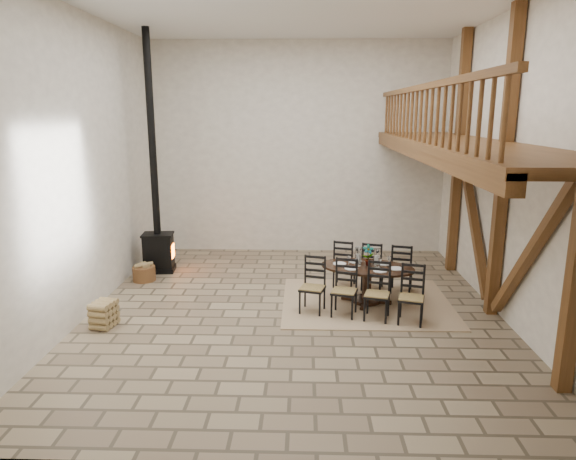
{
  "coord_description": "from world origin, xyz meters",
  "views": [
    {
      "loc": [
        0.15,
        -8.38,
        3.38
      ],
      "look_at": [
        -0.12,
        0.4,
        1.35
      ],
      "focal_mm": 32.0,
      "sensor_mm": 36.0,
      "label": 1
    }
  ],
  "objects_px": {
    "log_basket": "(144,273)",
    "wood_stove": "(157,220)",
    "dining_table": "(366,285)",
    "log_stack": "(104,314)"
  },
  "relations": [
    {
      "from": "dining_table",
      "to": "wood_stove",
      "type": "bearing_deg",
      "value": 171.86
    },
    {
      "from": "log_basket",
      "to": "log_stack",
      "type": "xyz_separation_m",
      "value": [
        0.07,
        -2.31,
        0.05
      ]
    },
    {
      "from": "dining_table",
      "to": "log_basket",
      "type": "relative_size",
      "value": 4.94
    },
    {
      "from": "log_basket",
      "to": "wood_stove",
      "type": "bearing_deg",
      "value": 77.97
    },
    {
      "from": "wood_stove",
      "to": "log_stack",
      "type": "xyz_separation_m",
      "value": [
        -0.07,
        -2.96,
        -0.91
      ]
    },
    {
      "from": "wood_stove",
      "to": "log_basket",
      "type": "xyz_separation_m",
      "value": [
        -0.14,
        -0.64,
        -0.96
      ]
    },
    {
      "from": "dining_table",
      "to": "log_stack",
      "type": "distance_m",
      "value": 4.46
    },
    {
      "from": "log_basket",
      "to": "log_stack",
      "type": "height_order",
      "value": "log_stack"
    },
    {
      "from": "wood_stove",
      "to": "log_basket",
      "type": "relative_size",
      "value": 10.97
    },
    {
      "from": "log_basket",
      "to": "log_stack",
      "type": "relative_size",
      "value": 0.94
    }
  ]
}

